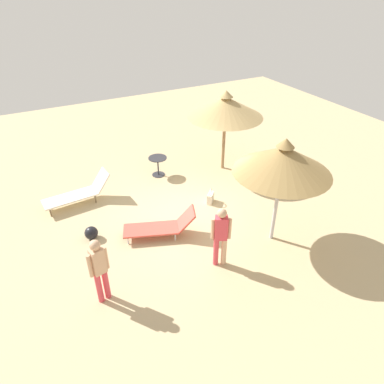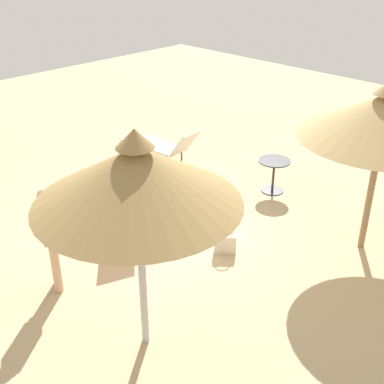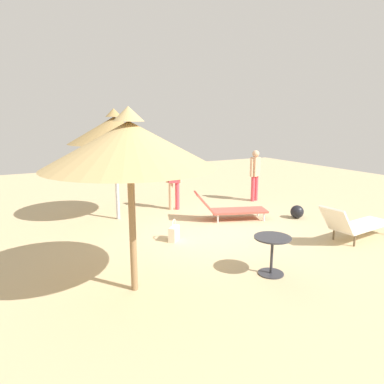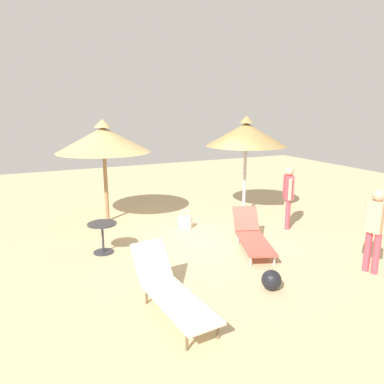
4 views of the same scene
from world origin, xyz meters
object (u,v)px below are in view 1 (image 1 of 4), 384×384
object	(u,v)px
lounge_chair_near_left	(79,192)
person_standing_near_right	(221,234)
handbag	(211,197)
person_standing_center	(99,267)
lounge_chair_far_right	(162,226)
parasol_umbrella_far_left	(283,160)
parasol_umbrella_front	(226,107)
beach_ball	(91,233)
side_table_round	(158,163)

from	to	relation	value
lounge_chair_near_left	person_standing_near_right	world-z (taller)	person_standing_near_right
lounge_chair_near_left	handbag	distance (m)	4.11
person_standing_near_right	person_standing_center	size ratio (longest dim) A/B	0.99
lounge_chair_far_right	parasol_umbrella_far_left	bearing A→B (deg)	150.42
lounge_chair_far_right	parasol_umbrella_front	bearing A→B (deg)	-144.27
lounge_chair_far_right	person_standing_near_right	xyz separation A→B (m)	(-0.83, 1.69, 0.64)
lounge_chair_far_right	lounge_chair_near_left	bearing A→B (deg)	-58.79
beach_ball	handbag	bearing A→B (deg)	-179.87
parasol_umbrella_front	beach_ball	bearing A→B (deg)	18.51
parasol_umbrella_front	beach_ball	distance (m)	6.01
person_standing_near_right	beach_ball	world-z (taller)	person_standing_near_right
lounge_chair_near_left	handbag	world-z (taller)	lounge_chair_near_left
lounge_chair_far_right	person_standing_center	xyz separation A→B (m)	(2.02, 1.44, 0.65)
handbag	beach_ball	bearing A→B (deg)	0.13
person_standing_near_right	parasol_umbrella_far_left	bearing A→B (deg)	-173.67
parasol_umbrella_front	lounge_chair_near_left	distance (m)	5.55
side_table_round	beach_ball	distance (m)	3.85
parasol_umbrella_front	person_standing_center	world-z (taller)	parasol_umbrella_front
side_table_round	person_standing_near_right	bearing A→B (deg)	85.22
parasol_umbrella_front	handbag	distance (m)	3.19
lounge_chair_near_left	handbag	size ratio (longest dim) A/B	4.24
lounge_chair_far_right	person_standing_near_right	size ratio (longest dim) A/B	1.22
parasol_umbrella_front	handbag	world-z (taller)	parasol_umbrella_front
lounge_chair_far_right	side_table_round	distance (m)	3.41
parasol_umbrella_front	lounge_chair_far_right	world-z (taller)	parasol_umbrella_front
parasol_umbrella_far_left	handbag	xyz separation A→B (m)	(0.61, -2.28, -2.23)
parasol_umbrella_far_left	handbag	world-z (taller)	parasol_umbrella_far_left
parasol_umbrella_front	lounge_chair_near_left	xyz separation A→B (m)	(5.19, -0.12, -1.96)
person_standing_center	lounge_chair_far_right	bearing A→B (deg)	-144.53
parasol_umbrella_far_left	lounge_chair_near_left	size ratio (longest dim) A/B	1.39
lounge_chair_near_left	side_table_round	distance (m)	2.91
lounge_chair_far_right	person_standing_center	size ratio (longest dim) A/B	1.21
parasol_umbrella_front	beach_ball	size ratio (longest dim) A/B	7.96
lounge_chair_far_right	handbag	xyz separation A→B (m)	(-2.02, -0.79, -0.14)
parasol_umbrella_front	lounge_chair_near_left	size ratio (longest dim) A/B	1.36
parasol_umbrella_far_left	person_standing_near_right	xyz separation A→B (m)	(1.80, 0.20, -1.45)
person_standing_center	side_table_round	distance (m)	5.67
person_standing_center	beach_ball	bearing A→B (deg)	-96.80
person_standing_center	parasol_umbrella_far_left	bearing A→B (deg)	179.41
person_standing_near_right	side_table_round	xyz separation A→B (m)	(-0.41, -4.86, -0.49)
person_standing_near_right	person_standing_center	bearing A→B (deg)	-4.95
parasol_umbrella_far_left	person_standing_near_right	world-z (taller)	parasol_umbrella_far_left
lounge_chair_far_right	person_standing_center	distance (m)	2.57
parasol_umbrella_front	side_table_round	xyz separation A→B (m)	(2.33, -0.61, -1.86)
parasol_umbrella_far_left	lounge_chair_near_left	world-z (taller)	parasol_umbrella_far_left
side_table_round	parasol_umbrella_far_left	bearing A→B (deg)	106.59
side_table_round	lounge_chair_near_left	bearing A→B (deg)	9.59
parasol_umbrella_far_left	parasol_umbrella_front	world-z (taller)	parasol_umbrella_far_left
handbag	parasol_umbrella_front	bearing A→B (deg)	-131.12
person_standing_center	side_table_round	size ratio (longest dim) A/B	2.44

